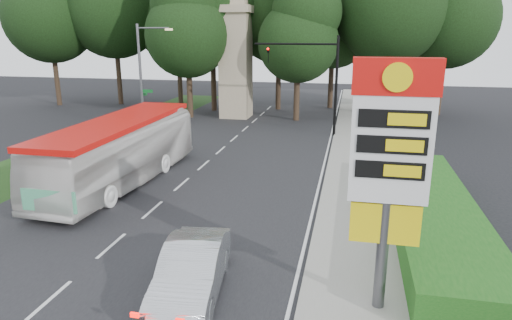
% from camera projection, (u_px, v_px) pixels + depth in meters
% --- Properties ---
extents(ground, '(120.00, 120.00, 0.00)m').
position_uv_depth(ground, '(39.00, 310.00, 12.63)').
color(ground, black).
rests_on(ground, ground).
extents(road_surface, '(14.00, 80.00, 0.02)m').
position_uv_depth(road_surface, '(189.00, 179.00, 23.93)').
color(road_surface, black).
rests_on(road_surface, ground).
extents(sidewalk_right, '(3.00, 80.00, 0.12)m').
position_uv_depth(sidewalk_right, '(354.00, 189.00, 22.22)').
color(sidewalk_right, gray).
rests_on(sidewalk_right, ground).
extents(grass_verge_left, '(5.00, 50.00, 0.02)m').
position_uv_depth(grass_verge_left, '(88.00, 143.00, 31.47)').
color(grass_verge_left, '#193814').
rests_on(grass_verge_left, ground).
extents(hedge, '(3.00, 14.00, 1.20)m').
position_uv_depth(hedge, '(433.00, 214.00, 17.71)').
color(hedge, '#175115').
rests_on(hedge, ground).
extents(gas_station_pylon, '(2.10, 0.45, 6.85)m').
position_uv_depth(gas_station_pylon, '(390.00, 155.00, 11.47)').
color(gas_station_pylon, '#59595E').
rests_on(gas_station_pylon, ground).
extents(traffic_signal_mast, '(6.10, 0.35, 7.20)m').
position_uv_depth(traffic_signal_mast, '(318.00, 72.00, 32.83)').
color(traffic_signal_mast, black).
rests_on(traffic_signal_mast, ground).
extents(streetlight_signs, '(2.75, 0.98, 8.00)m').
position_uv_depth(streetlight_signs, '(143.00, 74.00, 33.54)').
color(streetlight_signs, '#59595E').
rests_on(streetlight_signs, ground).
extents(monument, '(3.00, 3.00, 10.05)m').
position_uv_depth(monument, '(236.00, 59.00, 39.90)').
color(monument, tan).
rests_on(monument, ground).
extents(tree_west_near, '(8.40, 8.40, 16.50)m').
position_uv_depth(tree_west_near, '(177.00, 6.00, 46.75)').
color(tree_west_near, '#2D2116').
rests_on(tree_west_near, ground).
extents(tree_east_near, '(8.12, 8.12, 15.95)m').
position_uv_depth(tree_east_near, '(334.00, 8.00, 43.65)').
color(tree_east_near, '#2D2116').
rests_on(tree_east_near, ground).
extents(tree_monument_left, '(7.28, 7.28, 14.30)m').
position_uv_depth(tree_monument_left, '(187.00, 17.00, 38.78)').
color(tree_monument_left, '#2D2116').
rests_on(tree_monument_left, ground).
extents(tree_monument_right, '(6.72, 6.72, 13.20)m').
position_uv_depth(tree_monument_right, '(298.00, 25.00, 37.54)').
color(tree_monument_right, '#2D2116').
rests_on(tree_monument_right, ground).
extents(transit_bus, '(3.41, 11.84, 3.26)m').
position_uv_depth(transit_bus, '(120.00, 152.00, 22.77)').
color(transit_bus, white).
rests_on(transit_bus, ground).
extents(sedan_silver, '(2.26, 4.91, 1.56)m').
position_uv_depth(sedan_silver, '(192.00, 271.00, 13.16)').
color(sedan_silver, '#B8BBC0').
rests_on(sedan_silver, ground).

